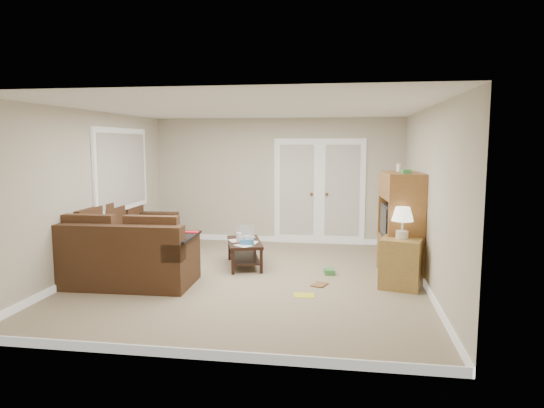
% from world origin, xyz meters
% --- Properties ---
extents(floor, '(5.50, 5.50, 0.00)m').
position_xyz_m(floor, '(0.00, 0.00, 0.00)').
color(floor, gray).
rests_on(floor, ground).
extents(ceiling, '(5.00, 5.50, 0.02)m').
position_xyz_m(ceiling, '(0.00, 0.00, 2.50)').
color(ceiling, white).
rests_on(ceiling, wall_back).
extents(wall_left, '(0.02, 5.50, 2.50)m').
position_xyz_m(wall_left, '(-2.50, 0.00, 1.25)').
color(wall_left, beige).
rests_on(wall_left, floor).
extents(wall_right, '(0.02, 5.50, 2.50)m').
position_xyz_m(wall_right, '(2.50, 0.00, 1.25)').
color(wall_right, beige).
rests_on(wall_right, floor).
extents(wall_back, '(5.00, 0.02, 2.50)m').
position_xyz_m(wall_back, '(0.00, 2.75, 1.25)').
color(wall_back, beige).
rests_on(wall_back, floor).
extents(wall_front, '(5.00, 0.02, 2.50)m').
position_xyz_m(wall_front, '(0.00, -2.75, 1.25)').
color(wall_front, beige).
rests_on(wall_front, floor).
extents(baseboards, '(5.00, 5.50, 0.10)m').
position_xyz_m(baseboards, '(0.00, 0.00, 0.05)').
color(baseboards, white).
rests_on(baseboards, floor).
extents(french_doors, '(1.80, 0.05, 2.13)m').
position_xyz_m(french_doors, '(0.85, 2.71, 1.04)').
color(french_doors, white).
rests_on(french_doors, floor).
extents(window_left, '(0.05, 1.92, 1.42)m').
position_xyz_m(window_left, '(-2.46, 1.00, 1.55)').
color(window_left, white).
rests_on(window_left, wall_left).
extents(sectional_sofa, '(2.07, 3.00, 0.92)m').
position_xyz_m(sectional_sofa, '(-2.02, 0.14, 0.36)').
color(sectional_sofa, '#462C1B').
rests_on(sectional_sofa, floor).
extents(coffee_table, '(0.79, 1.13, 0.70)m').
position_xyz_m(coffee_table, '(-0.25, 0.71, 0.23)').
color(coffee_table, black).
rests_on(coffee_table, floor).
extents(tv_armoire, '(0.63, 1.03, 1.69)m').
position_xyz_m(tv_armoire, '(2.20, 0.48, 0.79)').
color(tv_armoire, '#925C2D').
rests_on(tv_armoire, floor).
extents(side_cabinet, '(0.65, 0.65, 1.13)m').
position_xyz_m(side_cabinet, '(2.15, -0.11, 0.41)').
color(side_cabinet, olive).
rests_on(side_cabinet, floor).
extents(space_heater, '(0.14, 0.12, 0.32)m').
position_xyz_m(space_heater, '(2.15, 2.45, 0.16)').
color(space_heater, white).
rests_on(space_heater, floor).
extents(floor_magazine, '(0.29, 0.24, 0.01)m').
position_xyz_m(floor_magazine, '(0.85, -0.69, 0.00)').
color(floor_magazine, yellow).
rests_on(floor_magazine, floor).
extents(floor_greenbox, '(0.18, 0.22, 0.08)m').
position_xyz_m(floor_greenbox, '(1.15, 0.42, 0.04)').
color(floor_greenbox, '#3E8944').
rests_on(floor_greenbox, floor).
extents(floor_book, '(0.26, 0.30, 0.02)m').
position_xyz_m(floor_book, '(0.94, -0.16, 0.01)').
color(floor_book, brown).
rests_on(floor_book, floor).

